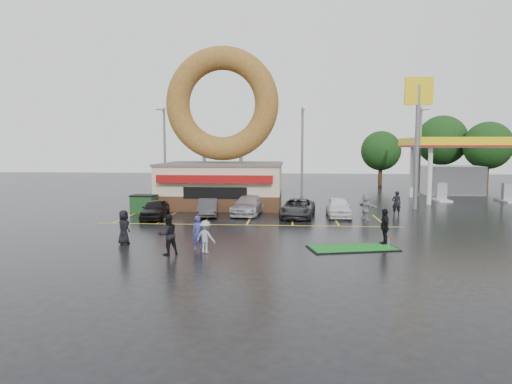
# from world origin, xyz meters

# --- Properties ---
(ground) EXTENTS (120.00, 120.00, 0.00)m
(ground) POSITION_xyz_m (0.00, 0.00, 0.00)
(ground) COLOR black
(ground) RESTS_ON ground
(donut_shop) EXTENTS (10.20, 8.70, 13.50)m
(donut_shop) POSITION_xyz_m (-3.00, 12.97, 4.46)
(donut_shop) COLOR #472B19
(donut_shop) RESTS_ON ground
(gas_station) EXTENTS (12.30, 13.65, 5.90)m
(gas_station) POSITION_xyz_m (20.00, 20.94, 3.70)
(gas_station) COLOR silver
(gas_station) RESTS_ON ground
(shell_sign) EXTENTS (2.20, 0.36, 10.60)m
(shell_sign) POSITION_xyz_m (13.00, 12.00, 7.38)
(shell_sign) COLOR slate
(shell_sign) RESTS_ON ground
(streetlight_left) EXTENTS (0.40, 2.21, 9.00)m
(streetlight_left) POSITION_xyz_m (-10.00, 19.92, 4.78)
(streetlight_left) COLOR slate
(streetlight_left) RESTS_ON ground
(streetlight_mid) EXTENTS (0.40, 2.21, 9.00)m
(streetlight_mid) POSITION_xyz_m (4.00, 20.92, 4.78)
(streetlight_mid) COLOR slate
(streetlight_mid) RESTS_ON ground
(streetlight_right) EXTENTS (0.40, 2.21, 9.00)m
(streetlight_right) POSITION_xyz_m (16.00, 21.92, 4.78)
(streetlight_right) COLOR slate
(streetlight_right) RESTS_ON ground
(tree_far_a) EXTENTS (5.60, 5.60, 8.00)m
(tree_far_a) POSITION_xyz_m (26.00, 30.00, 5.18)
(tree_far_a) COLOR #332114
(tree_far_a) RESTS_ON ground
(tree_far_c) EXTENTS (6.30, 6.30, 9.00)m
(tree_far_c) POSITION_xyz_m (22.00, 34.00, 5.84)
(tree_far_c) COLOR #332114
(tree_far_c) RESTS_ON ground
(tree_far_d) EXTENTS (4.90, 4.90, 7.00)m
(tree_far_d) POSITION_xyz_m (14.00, 32.00, 4.53)
(tree_far_d) COLOR #332114
(tree_far_d) RESTS_ON ground
(car_black) EXTENTS (2.01, 4.18, 1.38)m
(car_black) POSITION_xyz_m (-6.70, 5.46, 0.69)
(car_black) COLOR black
(car_black) RESTS_ON ground
(car_dgrey) EXTENTS (1.86, 4.04, 1.28)m
(car_dgrey) POSITION_xyz_m (-3.19, 6.97, 0.64)
(car_dgrey) COLOR #2F2F32
(car_dgrey) RESTS_ON ground
(car_silver) EXTENTS (2.58, 5.09, 1.42)m
(car_silver) POSITION_xyz_m (-0.31, 8.00, 0.71)
(car_silver) COLOR #AAAAAF
(car_silver) RESTS_ON ground
(car_grey) EXTENTS (2.83, 5.10, 1.35)m
(car_grey) POSITION_xyz_m (3.38, 6.83, 0.68)
(car_grey) COLOR #2B2C2E
(car_grey) RESTS_ON ground
(car_white) EXTENTS (1.74, 4.21, 1.43)m
(car_white) POSITION_xyz_m (6.34, 7.32, 0.71)
(car_white) COLOR white
(car_white) RESTS_ON ground
(person_blue) EXTENTS (0.73, 0.65, 1.69)m
(person_blue) POSITION_xyz_m (-1.71, -3.78, 0.84)
(person_blue) COLOR navy
(person_blue) RESTS_ON ground
(person_blackjkt) EXTENTS (1.19, 1.17, 1.94)m
(person_blackjkt) POSITION_xyz_m (-2.92, -4.97, 0.97)
(person_blackjkt) COLOR black
(person_blackjkt) RESTS_ON ground
(person_hoodie) EXTENTS (1.16, 0.93, 1.58)m
(person_hoodie) POSITION_xyz_m (-1.20, -4.52, 0.79)
(person_hoodie) COLOR gray
(person_hoodie) RESTS_ON ground
(person_bystander) EXTENTS (0.66, 0.94, 1.81)m
(person_bystander) POSITION_xyz_m (-5.84, -2.91, 0.90)
(person_bystander) COLOR black
(person_bystander) RESTS_ON ground
(person_cameraman) EXTENTS (0.56, 1.16, 1.92)m
(person_cameraman) POSITION_xyz_m (7.75, -2.01, 0.96)
(person_cameraman) COLOR black
(person_cameraman) RESTS_ON ground
(person_walker_near) EXTENTS (1.37, 1.73, 1.84)m
(person_walker_near) POSITION_xyz_m (8.10, 6.05, 0.92)
(person_walker_near) COLOR gray
(person_walker_near) RESTS_ON ground
(person_walker_far) EXTENTS (0.68, 0.46, 1.81)m
(person_walker_far) POSITION_xyz_m (10.70, 8.38, 0.91)
(person_walker_far) COLOR black
(person_walker_far) RESTS_ON ground
(dumpster) EXTENTS (1.94, 1.43, 1.30)m
(dumpster) POSITION_xyz_m (-8.43, 8.27, 0.65)
(dumpster) COLOR #1B481E
(dumpster) RESTS_ON ground
(putting_green) EXTENTS (4.69, 2.86, 0.55)m
(putting_green) POSITION_xyz_m (5.99, -3.08, 0.04)
(putting_green) COLOR black
(putting_green) RESTS_ON ground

